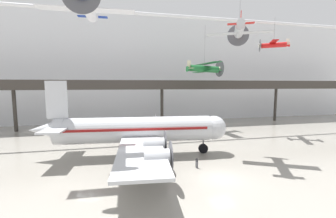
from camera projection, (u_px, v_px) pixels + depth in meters
ground_plane at (222, 179)px, 22.67m from camera, size 260.00×260.00×0.00m
hangar_back_wall at (156, 70)px, 58.53m from camera, size 140.00×3.00×26.28m
mezzanine_walkway at (163, 88)px, 50.45m from camera, size 110.00×3.20×10.38m
ceiling_truss_beam at (172, 16)px, 40.67m from camera, size 120.00×0.60×0.60m
airliner_silver_main at (134, 130)px, 29.50m from camera, size 25.56×29.19×9.91m
suspended_plane_white_twin at (88, 7)px, 23.03m from camera, size 9.54×7.76×5.93m
suspended_plane_green_biplane at (204, 69)px, 46.20m from camera, size 7.96×9.74×10.32m
suspended_plane_red_highwing at (274, 45)px, 40.95m from camera, size 5.45×6.13×6.04m
suspended_plane_silver_racer at (239, 30)px, 28.39m from camera, size 7.96×7.07×6.72m
info_sign_pedestal at (197, 164)px, 25.55m from camera, size 0.17×0.78×1.24m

